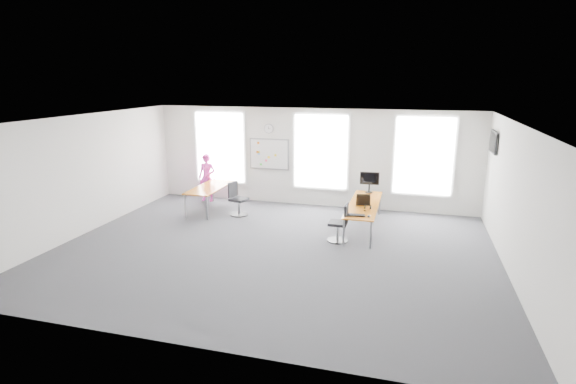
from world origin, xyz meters
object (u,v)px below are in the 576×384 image
(person, at_px, (207,178))
(monitor, at_px, (369,180))
(desk_left, at_px, (210,189))
(chair_right, at_px, (340,225))
(headphones, at_px, (367,207))
(keyboard, at_px, (355,215))
(desk_right, at_px, (364,205))
(chair_left, at_px, (237,201))

(person, xyz_separation_m, monitor, (5.18, -0.26, 0.28))
(desk_left, distance_m, chair_right, 4.49)
(desk_left, xyz_separation_m, headphones, (4.77, -0.99, 0.08))
(person, height_order, keyboard, person)
(person, relative_size, monitor, 2.55)
(headphones, bearing_deg, monitor, 92.77)
(person, height_order, monitor, person)
(person, height_order, headphones, person)
(desk_right, xyz_separation_m, monitor, (0.01, 1.20, 0.41))
(keyboard, bearing_deg, person, 140.50)
(person, bearing_deg, desk_left, -61.44)
(desk_left, relative_size, monitor, 3.30)
(chair_right, height_order, monitor, monitor)
(keyboard, xyz_separation_m, headphones, (0.22, 0.66, 0.04))
(person, bearing_deg, chair_right, -29.39)
(chair_right, distance_m, monitor, 2.41)
(desk_left, relative_size, person, 1.29)
(desk_right, bearing_deg, monitor, 89.60)
(desk_left, distance_m, monitor, 4.71)
(chair_right, bearing_deg, monitor, 169.27)
(chair_left, distance_m, person, 1.93)
(desk_left, bearing_deg, keyboard, -19.89)
(person, relative_size, headphones, 8.60)
(desk_right, distance_m, chair_right, 1.19)
(headphones, bearing_deg, desk_left, 166.85)
(desk_right, distance_m, chair_left, 3.69)
(desk_left, height_order, monitor, monitor)
(desk_right, distance_m, keyboard, 1.12)
(desk_left, bearing_deg, desk_right, -6.51)
(desk_left, bearing_deg, monitor, 8.29)
(desk_right, xyz_separation_m, chair_left, (-3.67, 0.30, -0.22))
(chair_right, relative_size, keyboard, 2.04)
(desk_left, bearing_deg, chair_right, -21.01)
(monitor, bearing_deg, keyboard, -94.59)
(desk_right, height_order, person, person)
(chair_right, bearing_deg, headphones, 137.57)
(desk_left, distance_m, keyboard, 4.84)
(chair_left, bearing_deg, monitor, -61.55)
(desk_left, distance_m, headphones, 4.87)
(chair_right, height_order, person, person)
(keyboard, relative_size, monitor, 0.77)
(desk_left, height_order, keyboard, desk_left)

